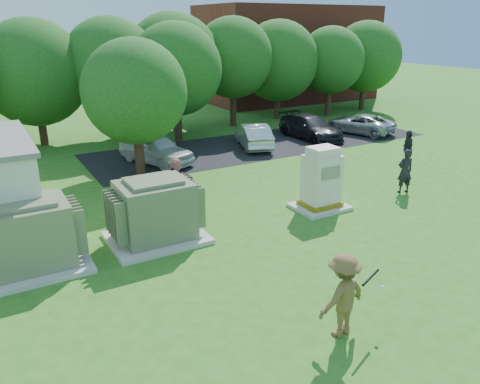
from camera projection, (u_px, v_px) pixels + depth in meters
ground at (313, 280)px, 12.74m from camera, size 120.00×120.00×0.00m
brick_building at (287, 54)px, 41.81m from camera, size 15.00×8.00×8.00m
parking_strip at (263, 144)px, 27.02m from camera, size 20.00×6.00×0.01m
transformer_left at (29, 237)px, 13.04m from camera, size 3.00×2.40×2.07m
transformer_right at (155, 212)px, 14.77m from camera, size 3.00×2.40×2.07m
generator_cabinet at (321, 182)px, 17.31m from camera, size 1.96×1.60×2.38m
picnic_table at (171, 184)px, 18.95m from camera, size 1.64×1.23×0.70m
batter at (343, 295)px, 10.22m from camera, size 1.36×0.89×1.98m
person_by_generator at (405, 171)px, 19.02m from camera, size 0.76×0.59×1.84m
person_at_picnic at (178, 180)px, 18.21m from camera, size 1.05×1.01×1.70m
person_walking_right at (407, 149)px, 22.42m from camera, size 0.92×1.14×1.81m
car_white at (156, 149)px, 23.16m from camera, size 3.11×4.60×1.46m
car_silver_a at (253, 135)px, 26.16m from camera, size 2.67×4.34×1.35m
car_dark at (310, 127)px, 28.10m from camera, size 1.99×4.75×1.37m
car_silver_b at (359, 124)px, 29.50m from camera, size 3.31×4.80×1.22m
batting_equipment at (369, 280)px, 10.35m from camera, size 1.07×0.38×0.43m
tree_row at (142, 67)px, 27.23m from camera, size 41.30×13.30×7.30m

